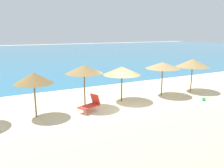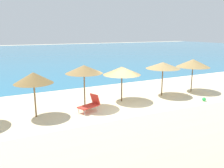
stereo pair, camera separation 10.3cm
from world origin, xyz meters
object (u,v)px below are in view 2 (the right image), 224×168
object	(u,v)px
beach_umbrella_1	(33,78)
beach_umbrella_5	(193,63)
beach_umbrella_4	(163,65)
beach_umbrella_2	(84,69)
beach_ball	(204,99)
beach_umbrella_3	(122,71)
lounge_chair_0	(90,104)

from	to	relation	value
beach_umbrella_1	beach_umbrella_5	distance (m)	12.16
beach_umbrella_1	beach_umbrella_5	size ratio (longest dim) A/B	0.98
beach_umbrella_4	beach_umbrella_5	bearing A→B (deg)	-2.76
beach_umbrella_2	beach_umbrella_5	bearing A→B (deg)	0.09
beach_umbrella_1	beach_umbrella_4	size ratio (longest dim) A/B	1.01
beach_umbrella_5	beach_ball	size ratio (longest dim) A/B	10.01
beach_umbrella_3	lounge_chair_0	xyz separation A→B (m)	(-2.74, -1.00, -1.68)
beach_umbrella_3	beach_umbrella_2	bearing A→B (deg)	-175.06
beach_umbrella_5	beach_umbrella_4	bearing A→B (deg)	177.24
lounge_chair_0	beach_ball	size ratio (longest dim) A/B	5.61
beach_umbrella_2	beach_umbrella_5	world-z (taller)	beach_umbrella_2
beach_umbrella_2	beach_umbrella_4	world-z (taller)	beach_umbrella_2
beach_umbrella_3	beach_umbrella_4	xyz separation A→B (m)	(3.44, -0.09, 0.15)
beach_umbrella_1	beach_umbrella_4	bearing A→B (deg)	2.27
beach_umbrella_4	beach_ball	xyz separation A→B (m)	(1.66, -2.55, -2.16)
beach_umbrella_1	beach_umbrella_2	xyz separation A→B (m)	(3.03, 0.21, 0.23)
beach_umbrella_3	beach_ball	distance (m)	6.08
beach_umbrella_3	beach_umbrella_5	distance (m)	6.33
beach_umbrella_4	beach_umbrella_2	bearing A→B (deg)	-178.59
beach_umbrella_3	beach_umbrella_4	bearing A→B (deg)	-1.49
beach_umbrella_3	beach_ball	bearing A→B (deg)	-27.33
beach_umbrella_4	beach_umbrella_5	world-z (taller)	beach_umbrella_5
beach_umbrella_5	beach_umbrella_3	bearing A→B (deg)	177.93
beach_umbrella_3	beach_umbrella_5	size ratio (longest dim) A/B	0.98
lounge_chair_0	beach_ball	distance (m)	8.01
beach_umbrella_1	lounge_chair_0	world-z (taller)	beach_umbrella_1
beach_umbrella_3	lounge_chair_0	distance (m)	3.37
beach_umbrella_2	beach_umbrella_3	size ratio (longest dim) A/B	1.07
beach_umbrella_1	beach_umbrella_2	bearing A→B (deg)	4.04
beach_umbrella_3	beach_ball	xyz separation A→B (m)	(5.10, -2.63, -2.01)
beach_umbrella_1	beach_umbrella_4	world-z (taller)	beach_umbrella_1
beach_umbrella_3	beach_umbrella_5	xyz separation A→B (m)	(6.32, -0.23, 0.17)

